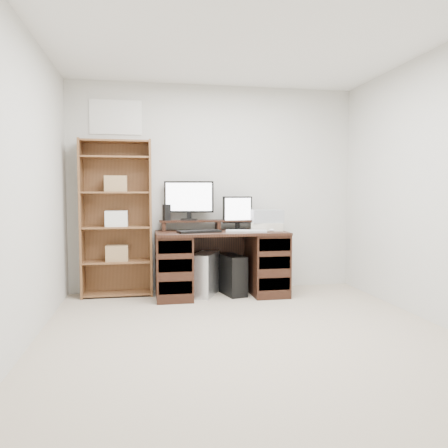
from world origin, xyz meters
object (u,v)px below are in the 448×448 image
object	(u,v)px
monitor_small	(238,212)
monitor_wide	(189,198)
bookshelf	(117,217)
printer	(267,226)
tower_black	(232,275)
tower_silver	(205,274)
desk	(221,262)

from	to	relation	value
monitor_small	monitor_wide	bearing A→B (deg)	164.74
monitor_wide	bookshelf	world-z (taller)	bookshelf
printer	tower_black	bearing A→B (deg)	-161.52
printer	tower_silver	bearing A→B (deg)	-163.52
printer	tower_black	distance (m)	0.71
monitor_wide	monitor_small	distance (m)	0.60
tower_black	tower_silver	bearing A→B (deg)	164.72
desk	monitor_wide	world-z (taller)	monitor_wide
tower_silver	tower_black	xyz separation A→B (m)	(0.32, -0.02, -0.01)
tower_black	monitor_small	bearing A→B (deg)	44.68
desk	monitor_wide	xyz separation A→B (m)	(-0.35, 0.23, 0.74)
monitor_small	bookshelf	size ratio (longest dim) A/B	0.22
monitor_small	tower_black	distance (m)	0.76
monitor_wide	tower_silver	world-z (taller)	monitor_wide
tower_silver	bookshelf	distance (m)	1.22
tower_silver	monitor_wide	bearing A→B (deg)	155.83
tower_black	bookshelf	world-z (taller)	bookshelf
desk	monitor_wide	distance (m)	0.85
tower_black	printer	bearing A→B (deg)	-10.56
desk	tower_black	size ratio (longest dim) A/B	3.01
desk	bookshelf	size ratio (longest dim) A/B	0.83
monitor_small	tower_silver	size ratio (longest dim) A/B	0.81
printer	bookshelf	bearing A→B (deg)	-169.14
desk	tower_silver	xyz separation A→B (m)	(-0.18, 0.04, -0.14)
desk	bookshelf	xyz separation A→B (m)	(-1.19, 0.21, 0.53)
tower_silver	monitor_small	bearing A→B (deg)	42.23
monitor_small	printer	size ratio (longest dim) A/B	1.09
monitor_small	tower_silver	world-z (taller)	monitor_small
desk	monitor_small	distance (m)	0.65
desk	printer	xyz separation A→B (m)	(0.57, 0.04, 0.41)
printer	tower_silver	size ratio (longest dim) A/B	0.75
monitor_small	printer	distance (m)	0.40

